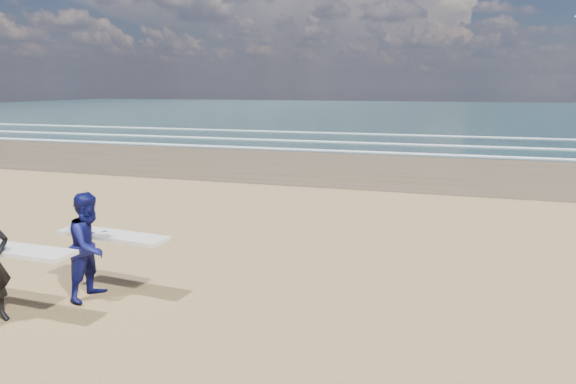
% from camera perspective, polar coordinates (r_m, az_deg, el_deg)
% --- Properties ---
extents(ocean, '(220.00, 100.00, 0.02)m').
position_cam_1_polar(ocean, '(79.68, 27.38, 7.75)').
color(ocean, '#1B373C').
rests_on(ocean, ground).
extents(surfer_far, '(2.24, 1.21, 1.94)m').
position_cam_1_polar(surfer_far, '(9.85, -20.94, -5.51)').
color(surfer_far, '#0E1151').
rests_on(surfer_far, ground).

